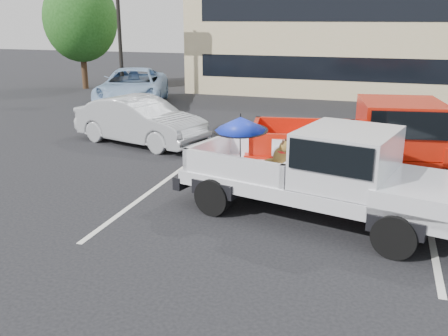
{
  "coord_description": "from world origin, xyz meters",
  "views": [
    {
      "loc": [
        1.91,
        -7.42,
        3.88
      ],
      "look_at": [
        -0.65,
        0.65,
        1.3
      ],
      "focal_mm": 40.0,
      "sensor_mm": 36.0,
      "label": 1
    }
  ],
  "objects": [
    {
      "name": "tree_left",
      "position": [
        -14.0,
        17.0,
        3.73
      ],
      "size": [
        3.96,
        3.96,
        6.02
      ],
      "color": "#332114",
      "rests_on": "ground"
    },
    {
      "name": "silver_pickup",
      "position": [
        1.15,
        1.91,
        1.05
      ],
      "size": [
        6.0,
        3.29,
        2.06
      ],
      "rotation": [
        0.0,
        0.0,
        -0.25
      ],
      "color": "black",
      "rests_on": "ground"
    },
    {
      "name": "motel_building",
      "position": [
        2.0,
        20.99,
        3.21
      ],
      "size": [
        20.4,
        8.4,
        6.3
      ],
      "color": "#C8B885",
      "rests_on": "ground"
    },
    {
      "name": "stripe_right",
      "position": [
        3.0,
        2.0,
        0.0
      ],
      "size": [
        0.12,
        5.0,
        0.01
      ],
      "primitive_type": "cube",
      "color": "silver",
      "rests_on": "ground"
    },
    {
      "name": "stripe_left",
      "position": [
        -3.0,
        2.0,
        0.0
      ],
      "size": [
        0.12,
        5.0,
        0.01
      ],
      "primitive_type": "cube",
      "color": "silver",
      "rests_on": "ground"
    },
    {
      "name": "blue_suv",
      "position": [
        -8.74,
        12.63,
        0.83
      ],
      "size": [
        4.59,
        6.57,
        1.66
      ],
      "primitive_type": "imported",
      "rotation": [
        0.0,
        0.0,
        0.34
      ],
      "color": "#8BACD0",
      "rests_on": "ground"
    },
    {
      "name": "red_pickup",
      "position": [
        2.19,
        4.57,
        1.11
      ],
      "size": [
        6.43,
        3.1,
        2.03
      ],
      "rotation": [
        0.0,
        0.0,
        0.16
      ],
      "color": "black",
      "rests_on": "ground"
    },
    {
      "name": "ground",
      "position": [
        0.0,
        0.0,
        0.0
      ],
      "size": [
        90.0,
        90.0,
        0.0
      ],
      "primitive_type": "plane",
      "color": "black",
      "rests_on": "ground"
    },
    {
      "name": "silver_sedan",
      "position": [
        -5.28,
        6.5,
        0.73
      ],
      "size": [
        4.71,
        2.71,
        1.47
      ],
      "primitive_type": "imported",
      "rotation": [
        0.0,
        0.0,
        1.29
      ],
      "color": "#A5A8AC",
      "rests_on": "ground"
    }
  ]
}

